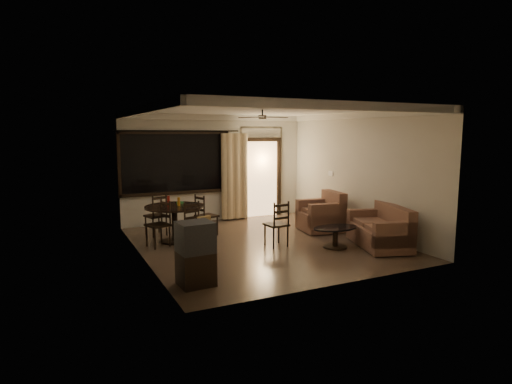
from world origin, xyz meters
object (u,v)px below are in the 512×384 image
dining_chair_south (198,235)px  armchair (323,215)px  dining_table (174,213)px  tv_cabinet (196,254)px  dining_chair_east (206,223)px  coffee_table (335,234)px  dining_chair_west (159,233)px  dining_chair_north (156,223)px  sofa (382,231)px  side_chair (277,233)px

dining_chair_south → armchair: dining_chair_south is taller
dining_table → tv_cabinet: size_ratio=1.26×
dining_chair_east → dining_chair_south: size_ratio=1.00×
dining_chair_south → coffee_table: 2.79m
dining_chair_west → dining_chair_south: 0.87m
dining_chair_north → coffee_table: dining_chair_north is taller
tv_cabinet → dining_chair_north: bearing=83.4°
dining_chair_west → sofa: dining_chair_west is taller
dining_chair_north → coffee_table: (3.04, -2.67, 0.00)m
dining_chair_south → dining_chair_north: (-0.48, 1.57, -0.02)m
dining_chair_south → coffee_table: size_ratio=0.97×
dining_chair_east → sofa: dining_chair_east is taller
dining_table → sofa: 4.37m
dining_table → dining_chair_east: dining_table is taller
dining_chair_west → dining_chair_south: (0.65, -0.58, 0.02)m
dining_chair_south → tv_cabinet: tv_cabinet is taller
coffee_table → side_chair: (-1.02, 0.63, -0.00)m
tv_cabinet → dining_table: bearing=77.9°
sofa → tv_cabinet: bearing=-155.0°
dining_table → armchair: (3.46, -0.53, -0.24)m
dining_chair_north → sofa: 4.98m
dining_chair_east → side_chair: side_chair is taller
dining_chair_east → tv_cabinet: bearing=141.2°
dining_table → tv_cabinet: (-0.42, -2.76, -0.12)m
dining_table → dining_chair_west: size_ratio=1.32×
coffee_table → dining_table: bearing=145.8°
dining_chair_north → dining_chair_east: bearing=136.8°
armchair → side_chair: 1.82m
dining_chair_west → side_chair: size_ratio=1.00×
coffee_table → side_chair: bearing=148.1°
armchair → dining_chair_north: bearing=168.7°
side_chair → armchair: bearing=-159.7°
dining_chair_east → dining_chair_north: bearing=46.8°
dining_table → dining_chair_west: bearing=-149.0°
dining_chair_north → tv_cabinet: tv_cabinet is taller
dining_chair_west → sofa: size_ratio=0.55×
dining_chair_east → dining_chair_south: (-0.55, -1.06, 0.02)m
tv_cabinet → side_chair: 2.67m
dining_chair_east → dining_chair_north: (-1.03, 0.51, 0.00)m
coffee_table → side_chair: 1.20m
dining_table → armchair: bearing=-8.8°
dining_chair_west → armchair: size_ratio=0.92×
dining_chair_east → tv_cabinet: size_ratio=0.96×
dining_table → dining_chair_north: (-0.23, 0.75, -0.33)m
tv_cabinet → side_chair: size_ratio=1.04×
dining_table → sofa: size_ratio=0.72×
side_chair → dining_chair_east: bearing=-60.7°
dining_table → dining_chair_east: 0.90m
armchair → dining_chair_east: bearing=171.7°
coffee_table → sofa: bearing=-19.8°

